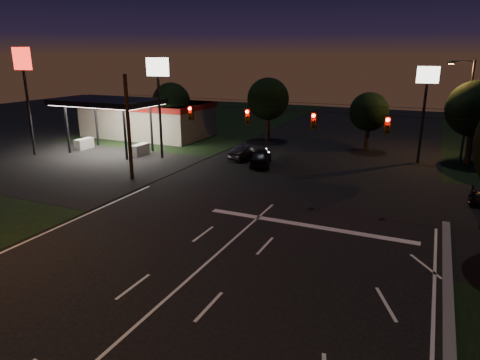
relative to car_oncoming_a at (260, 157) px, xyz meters
The scene contains 16 objects.
ground 23.62m from the car_oncoming_a, 78.97° to the right, with size 140.00×140.00×0.00m, color black.
cross_street_left 17.08m from the car_oncoming_a, 155.15° to the right, with size 20.00×16.00×0.02m, color black.
stop_bar 13.90m from the car_oncoming_a, 57.21° to the right, with size 12.00×0.50×0.01m, color silver.
utility_pole_left 11.10m from the car_oncoming_a, 132.48° to the right, with size 0.28×0.28×8.00m, color black.
signal_span 10.51m from the car_oncoming_a, 61.16° to the right, with size 24.00×0.40×1.56m.
gas_station 18.86m from the car_oncoming_a, 157.41° to the left, with size 14.20×16.10×5.25m.
pole_sign_left_near 11.41m from the car_oncoming_a, behind, with size 2.20×0.30×9.10m.
pole_sign_left_far 23.14m from the car_oncoming_a, 166.47° to the right, with size 2.00×0.30×10.00m.
pole_sign_right 15.28m from the car_oncoming_a, 28.62° to the left, with size 1.80×0.30×8.40m.
street_light_right_far 18.61m from the car_oncoming_a, 29.27° to the left, with size 2.20×0.35×9.00m.
tree_far_a 15.55m from the car_oncoming_a, 152.71° to the left, with size 4.20×4.20×6.42m.
tree_far_b 12.13m from the car_oncoming_a, 107.53° to the left, with size 4.60×4.60×6.98m.
tree_far_c 12.86m from the car_oncoming_a, 52.82° to the left, with size 3.80×3.80×5.86m.
tree_far_d 18.81m from the car_oncoming_a, 25.71° to the left, with size 4.80×4.80×7.30m.
car_oncoming_a is the anchor object (origin of this frame).
car_oncoming_b 2.61m from the car_oncoming_a, 138.62° to the left, with size 1.46×4.18×1.38m, color black.
Camera 1 is at (8.85, -10.65, 9.31)m, focal length 32.00 mm.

